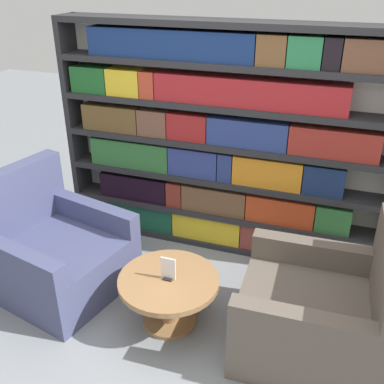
{
  "coord_description": "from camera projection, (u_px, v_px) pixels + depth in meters",
  "views": [
    {
      "loc": [
        0.93,
        -2.04,
        2.3
      ],
      "look_at": [
        -0.04,
        0.72,
        0.81
      ],
      "focal_mm": 42.0,
      "sensor_mm": 36.0,
      "label": 1
    }
  ],
  "objects": [
    {
      "name": "ground_plane",
      "position": [
        162.0,
        345.0,
        3.03
      ],
      "size": [
        14.0,
        14.0,
        0.0
      ],
      "primitive_type": "plane",
      "color": "gray"
    },
    {
      "name": "bookshelf",
      "position": [
        219.0,
        145.0,
        3.76
      ],
      "size": [
        2.8,
        0.3,
        1.93
      ],
      "color": "silver",
      "rests_on": "ground_plane"
    },
    {
      "name": "table_sign",
      "position": [
        168.0,
        270.0,
        3.03
      ],
      "size": [
        0.11,
        0.06,
        0.17
      ],
      "color": "black",
      "rests_on": "coffee_table"
    },
    {
      "name": "armchair_left",
      "position": [
        53.0,
        252.0,
        3.5
      ],
      "size": [
        1.11,
        1.06,
        0.92
      ],
      "rotation": [
        0.0,
        0.0,
        1.35
      ],
      "color": "#42476B",
      "rests_on": "ground_plane"
    },
    {
      "name": "coffee_table",
      "position": [
        169.0,
        291.0,
        3.11
      ],
      "size": [
        0.7,
        0.7,
        0.38
      ],
      "color": "olive",
      "rests_on": "ground_plane"
    },
    {
      "name": "armchair_right",
      "position": [
        321.0,
        313.0,
        2.89
      ],
      "size": [
        0.97,
        0.91,
        0.92
      ],
      "rotation": [
        0.0,
        0.0,
        -1.54
      ],
      "color": "brown",
      "rests_on": "ground_plane"
    }
  ]
}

